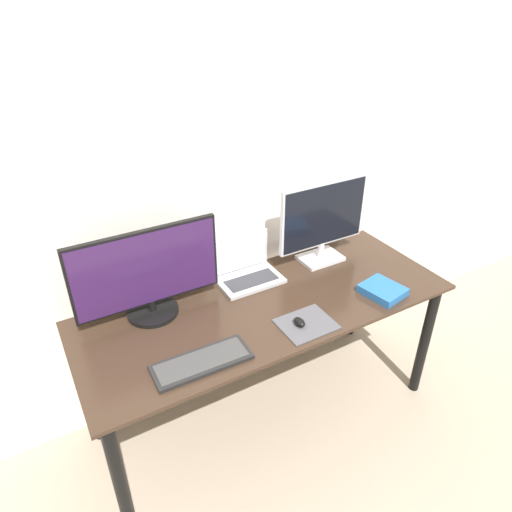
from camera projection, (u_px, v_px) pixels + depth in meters
The scene contains 10 objects.
ground_plane at pixel (301, 458), 2.30m from camera, with size 12.00×12.00×0.00m, color gray.
wall_back at pixel (225, 176), 2.22m from camera, with size 7.00×0.05×2.50m.
desk at pixel (267, 322), 2.23m from camera, with size 1.80×0.70×0.75m.
monitor_left at pixel (147, 274), 2.00m from camera, with size 0.66×0.24×0.43m.
monitor_right at pixel (323, 220), 2.40m from camera, with size 0.52×0.16×0.45m.
laptop at pixel (246, 269), 2.33m from camera, with size 0.32×0.21×0.22m.
keyboard at pixel (202, 362), 1.82m from camera, with size 0.40×0.16×0.02m.
mousepad at pixel (306, 324), 2.04m from camera, with size 0.24×0.20×0.00m.
mouse at pixel (299, 322), 2.02m from camera, with size 0.04×0.07×0.03m.
book at pixel (383, 290), 2.23m from camera, with size 0.20×0.22×0.04m.
Camera 1 is at (-0.92, -1.14, 2.05)m, focal length 32.00 mm.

